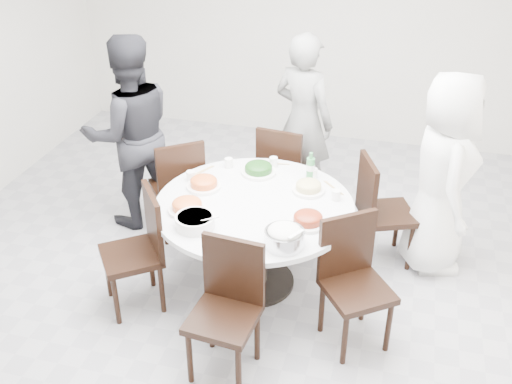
% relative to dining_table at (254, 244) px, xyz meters
% --- Properties ---
extents(floor, '(6.00, 6.00, 0.01)m').
position_rel_dining_table_xyz_m(floor, '(0.09, -0.03, -0.38)').
color(floor, '#A4A3A8').
rests_on(floor, ground).
extents(wall_back, '(6.00, 0.01, 2.80)m').
position_rel_dining_table_xyz_m(wall_back, '(0.09, 2.97, 1.02)').
color(wall_back, silver).
rests_on(wall_back, ground).
extents(dining_table, '(1.50, 1.50, 0.75)m').
position_rel_dining_table_xyz_m(dining_table, '(0.00, 0.00, 0.00)').
color(dining_table, white).
rests_on(dining_table, floor).
extents(chair_ne, '(0.55, 0.55, 0.95)m').
position_rel_dining_table_xyz_m(chair_ne, '(0.97, 0.59, 0.10)').
color(chair_ne, black).
rests_on(chair_ne, floor).
extents(chair_n, '(0.47, 0.47, 0.95)m').
position_rel_dining_table_xyz_m(chair_n, '(0.01, 1.07, 0.10)').
color(chair_n, black).
rests_on(chair_n, floor).
extents(chair_nw, '(0.59, 0.59, 0.95)m').
position_rel_dining_table_xyz_m(chair_nw, '(-0.86, 0.56, 0.10)').
color(chair_nw, black).
rests_on(chair_nw, floor).
extents(chair_sw, '(0.59, 0.59, 0.95)m').
position_rel_dining_table_xyz_m(chair_sw, '(-0.81, -0.48, 0.10)').
color(chair_sw, black).
rests_on(chair_sw, floor).
extents(chair_s, '(0.46, 0.46, 0.95)m').
position_rel_dining_table_xyz_m(chair_s, '(0.05, -0.95, 0.10)').
color(chair_s, black).
rests_on(chair_s, floor).
extents(chair_se, '(0.59, 0.59, 0.95)m').
position_rel_dining_table_xyz_m(chair_se, '(0.85, -0.45, 0.10)').
color(chair_se, black).
rests_on(chair_se, floor).
extents(diner_right, '(0.68, 0.90, 1.67)m').
position_rel_dining_table_xyz_m(diner_right, '(1.36, 0.66, 0.46)').
color(diner_right, white).
rests_on(diner_right, floor).
extents(diner_middle, '(0.72, 0.60, 1.68)m').
position_rel_dining_table_xyz_m(diner_middle, '(0.10, 1.40, 0.46)').
color(diner_middle, black).
rests_on(diner_middle, floor).
extents(diner_left, '(1.08, 1.05, 1.76)m').
position_rel_dining_table_xyz_m(diner_left, '(-1.30, 0.66, 0.51)').
color(diner_left, black).
rests_on(diner_left, floor).
extents(dish_greens, '(0.29, 0.29, 0.07)m').
position_rel_dining_table_xyz_m(dish_greens, '(-0.09, 0.46, 0.41)').
color(dish_greens, white).
rests_on(dish_greens, dining_table).
extents(dish_pale, '(0.25, 0.25, 0.07)m').
position_rel_dining_table_xyz_m(dish_pale, '(0.36, 0.28, 0.41)').
color(dish_pale, white).
rests_on(dish_pale, dining_table).
extents(dish_orange, '(0.27, 0.27, 0.07)m').
position_rel_dining_table_xyz_m(dish_orange, '(-0.44, 0.13, 0.41)').
color(dish_orange, white).
rests_on(dish_orange, dining_table).
extents(dish_redbrown, '(0.27, 0.27, 0.07)m').
position_rel_dining_table_xyz_m(dish_redbrown, '(0.44, -0.18, 0.41)').
color(dish_redbrown, white).
rests_on(dish_redbrown, dining_table).
extents(dish_tofu, '(0.28, 0.28, 0.07)m').
position_rel_dining_table_xyz_m(dish_tofu, '(-0.45, -0.23, 0.41)').
color(dish_tofu, white).
rests_on(dish_tofu, dining_table).
extents(rice_bowl, '(0.27, 0.27, 0.12)m').
position_rel_dining_table_xyz_m(rice_bowl, '(0.34, -0.48, 0.43)').
color(rice_bowl, silver).
rests_on(rice_bowl, dining_table).
extents(soup_bowl, '(0.28, 0.28, 0.09)m').
position_rel_dining_table_xyz_m(soup_bowl, '(-0.32, -0.41, 0.42)').
color(soup_bowl, white).
rests_on(soup_bowl, dining_table).
extents(beverage_bottle, '(0.06, 0.06, 0.23)m').
position_rel_dining_table_xyz_m(beverage_bottle, '(0.33, 0.49, 0.49)').
color(beverage_bottle, '#327F41').
rests_on(beverage_bottle, dining_table).
extents(tea_cups, '(0.07, 0.07, 0.08)m').
position_rel_dining_table_xyz_m(tea_cups, '(0.02, 0.61, 0.42)').
color(tea_cups, white).
rests_on(tea_cups, dining_table).
extents(chopsticks, '(0.24, 0.04, 0.01)m').
position_rel_dining_table_xyz_m(chopsticks, '(-0.04, 0.66, 0.38)').
color(chopsticks, tan).
rests_on(chopsticks, dining_table).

